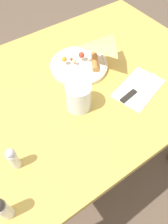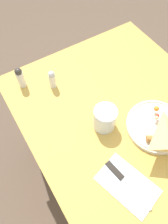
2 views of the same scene
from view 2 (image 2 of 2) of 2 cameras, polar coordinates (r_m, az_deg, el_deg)
ground_plane at (r=1.56m, az=7.96°, el=-17.08°), size 6.00×6.00×0.00m
dining_table at (r=0.97m, az=12.39°, el=-7.44°), size 1.08×0.78×0.75m
plate_pizza at (r=0.88m, az=18.49°, el=-3.26°), size 0.23×0.23×0.05m
milk_glass at (r=0.82m, az=5.40°, el=-1.84°), size 0.09×0.09×0.10m
napkin_folded at (r=0.79m, az=11.30°, el=-18.12°), size 0.23×0.17×0.00m
butter_knife at (r=0.78m, az=10.78°, el=-17.49°), size 0.20×0.05×0.01m
salt_shaker at (r=0.94m, az=-8.31°, el=8.48°), size 0.03×0.03×0.09m
pepper_shaker at (r=0.96m, az=-16.30°, el=8.68°), size 0.03×0.03×0.10m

